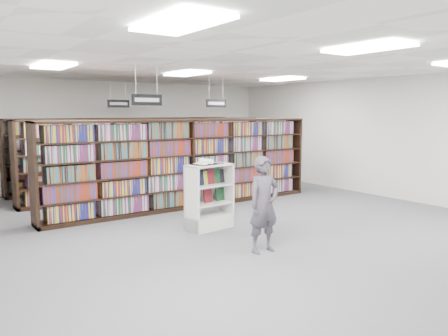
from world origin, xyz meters
TOP-DOWN VIEW (x-y plane):
  - floor at (0.00, 0.00)m, footprint 12.00×12.00m
  - ceiling at (0.00, 0.00)m, footprint 10.00×12.00m
  - wall_back at (0.00, 6.00)m, footprint 10.00×0.10m
  - wall_right at (5.00, 0.00)m, footprint 0.10×12.00m
  - bookshelf_row_near at (0.00, 2.00)m, footprint 7.00×0.60m
  - bookshelf_row_mid at (0.00, 4.00)m, footprint 7.00×0.60m
  - bookshelf_row_far at (0.00, 5.70)m, footprint 7.00×0.60m
  - aisle_sign_left at (-1.50, 1.00)m, footprint 0.65×0.02m
  - aisle_sign_right at (1.50, 3.00)m, footprint 0.65×0.02m
  - aisle_sign_center at (-0.50, 5.00)m, footprint 0.65×0.02m
  - troffer_front_left at (-3.00, -3.00)m, footprint 0.60×1.20m
  - troffer_front_center at (0.00, -3.00)m, footprint 0.60×1.20m
  - troffer_back_left at (-3.00, 2.00)m, footprint 0.60×1.20m
  - troffer_back_center at (0.00, 2.00)m, footprint 0.60×1.20m
  - troffer_back_right at (3.00, 2.00)m, footprint 0.60×1.20m
  - endcap_display at (-0.68, 0.06)m, footprint 0.95×0.55m
  - open_book at (-0.70, 0.08)m, footprint 0.66×0.47m
  - shopper at (-0.73, -1.67)m, footprint 0.59×0.40m

SIDE VIEW (x-z plane):
  - floor at x=0.00m, z-range 0.00..0.00m
  - endcap_display at x=-0.68m, z-range -0.19..1.08m
  - shopper at x=-0.73m, z-range 0.00..1.57m
  - bookshelf_row_near at x=0.00m, z-range 0.00..2.10m
  - bookshelf_row_mid at x=0.00m, z-range 0.00..2.10m
  - bookshelf_row_far at x=0.00m, z-range 0.00..2.10m
  - open_book at x=-0.70m, z-range 1.24..1.36m
  - wall_back at x=0.00m, z-range 0.00..3.20m
  - wall_right at x=5.00m, z-range 0.00..3.20m
  - aisle_sign_left at x=-1.50m, z-range 2.13..2.93m
  - aisle_sign_right at x=1.50m, z-range 2.13..2.93m
  - aisle_sign_center at x=-0.50m, z-range 2.13..2.93m
  - troffer_front_left at x=-3.00m, z-range 3.14..3.18m
  - troffer_front_center at x=0.00m, z-range 3.14..3.18m
  - troffer_back_left at x=-3.00m, z-range 3.14..3.18m
  - troffer_back_center at x=0.00m, z-range 3.14..3.18m
  - troffer_back_right at x=3.00m, z-range 3.14..3.18m
  - ceiling at x=0.00m, z-range 3.15..3.25m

